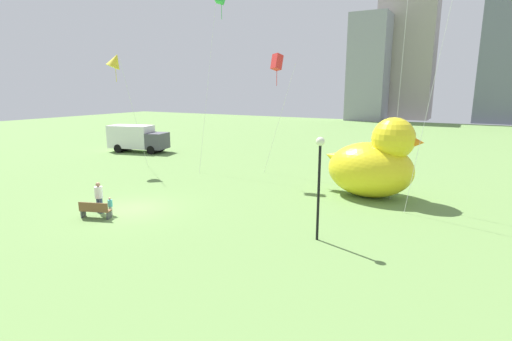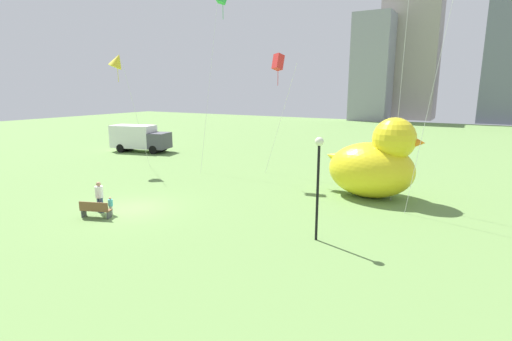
# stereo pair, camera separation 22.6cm
# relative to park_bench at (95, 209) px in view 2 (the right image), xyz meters

# --- Properties ---
(ground_plane) EXTENTS (140.00, 140.00, 0.00)m
(ground_plane) POSITION_rel_park_bench_xyz_m (0.47, 2.11, -0.47)
(ground_plane) COLOR #688F4A
(park_bench) EXTENTS (1.70, 0.98, 0.90)m
(park_bench) POSITION_rel_park_bench_xyz_m (0.00, 0.00, 0.00)
(park_bench) COLOR brown
(park_bench) RESTS_ON ground
(person_adult) EXTENTS (0.43, 0.43, 1.74)m
(person_adult) POSITION_rel_park_bench_xyz_m (-0.57, 0.76, 0.48)
(person_adult) COLOR #38476B
(person_adult) RESTS_ON ground
(person_child) EXTENTS (0.24, 0.24, 0.99)m
(person_child) POSITION_rel_park_bench_xyz_m (0.27, 0.78, 0.07)
(person_child) COLOR silver
(person_child) RESTS_ON ground
(giant_inflatable_duck) EXTENTS (6.11, 3.92, 5.06)m
(giant_inflatable_duck) POSITION_rel_park_bench_xyz_m (11.79, 11.49, 1.68)
(giant_inflatable_duck) COLOR yellow
(giant_inflatable_duck) RESTS_ON ground
(lamppost) EXTENTS (0.39, 0.39, 4.70)m
(lamppost) POSITION_rel_park_bench_xyz_m (11.27, 3.02, 2.82)
(lamppost) COLOR black
(lamppost) RESTS_ON ground
(box_truck) EXTENTS (6.69, 3.75, 2.85)m
(box_truck) POSITION_rel_park_bench_xyz_m (-14.49, 16.87, 0.98)
(box_truck) COLOR white
(box_truck) RESTS_ON ground
(city_skyline) EXTENTS (38.77, 17.00, 40.54)m
(city_skyline) POSITION_rel_park_bench_xyz_m (12.49, 79.57, 15.05)
(city_skyline) COLOR gray
(city_skyline) RESTS_ON ground
(kite_red) EXTENTS (2.38, 2.04, 9.29)m
(kite_red) POSITION_rel_park_bench_xyz_m (3.91, 13.55, 8.13)
(kite_red) COLOR silver
(kite_red) RESTS_ON ground
(kite_yellow) EXTENTS (2.68, 2.95, 9.69)m
(kite_yellow) POSITION_rel_park_bench_xyz_m (-9.00, 9.90, 8.48)
(kite_yellow) COLOR silver
(kite_yellow) RESTS_ON ground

